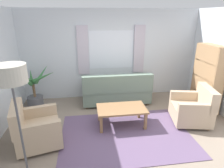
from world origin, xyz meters
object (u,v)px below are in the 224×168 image
object	(u,v)px
couch	(116,91)
armchair_right	(193,108)
coffee_table	(122,110)
standing_lamp	(11,83)
armchair_left	(35,129)
bookshelf	(206,81)
potted_plant	(34,91)

from	to	relation	value
couch	armchair_right	distance (m)	2.07
coffee_table	standing_lamp	bearing A→B (deg)	-140.61
armchair_left	standing_lamp	xyz separation A→B (m)	(0.09, -0.93, 1.25)
couch	armchair_left	bearing A→B (deg)	41.68
bookshelf	armchair_right	bearing A→B (deg)	134.40
armchair_left	coffee_table	xyz separation A→B (m)	(1.78, 0.46, 0.03)
coffee_table	standing_lamp	distance (m)	2.51
standing_lamp	couch	bearing A→B (deg)	55.62
potted_plant	standing_lamp	world-z (taller)	standing_lamp
armchair_right	bookshelf	world-z (taller)	bookshelf
potted_plant	bookshelf	bearing A→B (deg)	-8.91
couch	armchair_right	world-z (taller)	couch
bookshelf	standing_lamp	xyz separation A→B (m)	(-4.07, -1.96, 0.83)
armchair_left	potted_plant	distance (m)	1.78
armchair_left	armchair_right	size ratio (longest dim) A/B	1.03
potted_plant	armchair_left	bearing A→B (deg)	-77.11
coffee_table	bookshelf	distance (m)	2.47
couch	coffee_table	xyz separation A→B (m)	(-0.08, -1.20, 0.01)
armchair_left	coffee_table	world-z (taller)	armchair_left
coffee_table	bookshelf	xyz separation A→B (m)	(2.37, 0.56, 0.39)
couch	potted_plant	distance (m)	2.26
potted_plant	standing_lamp	xyz separation A→B (m)	(0.49, -2.67, 1.15)
couch	armchair_right	bearing A→B (deg)	141.00
bookshelf	potted_plant	bearing A→B (deg)	81.09
armchair_right	bookshelf	distance (m)	1.04
armchair_right	standing_lamp	size ratio (longest dim) A/B	0.53
couch	bookshelf	world-z (taller)	bookshelf
couch	coffee_table	world-z (taller)	couch
coffee_table	potted_plant	bearing A→B (deg)	149.65
couch	armchair_right	xyz separation A→B (m)	(1.61, -1.30, -0.01)
armchair_left	potted_plant	world-z (taller)	potted_plant
armchair_left	armchair_right	xyz separation A→B (m)	(3.47, 0.35, 0.00)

